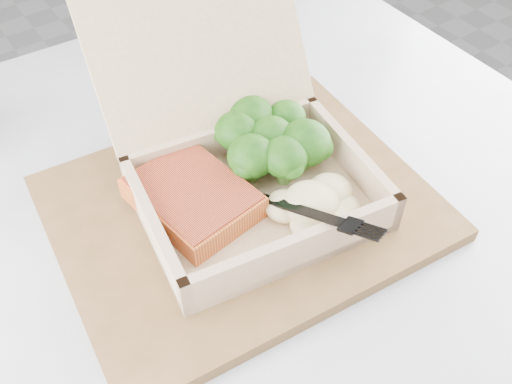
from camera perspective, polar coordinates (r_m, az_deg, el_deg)
floor at (r=1.43m, az=3.70°, el=-9.72°), size 4.00×4.00×0.00m
cafe_table at (r=0.76m, az=-0.48°, el=-11.04°), size 0.85×0.85×0.74m
serving_tray at (r=0.60m, az=-1.46°, el=-1.59°), size 0.40×0.33×0.02m
takeout_container at (r=0.58m, az=-1.90°, el=4.62°), size 0.26×0.30×0.19m
salmon_fillet at (r=0.57m, az=-6.35°, el=-0.56°), size 0.11×0.13×0.03m
broccoli_pile at (r=0.61m, az=1.50°, el=4.97°), size 0.13×0.13×0.05m
mashed_potatoes at (r=0.56m, az=5.54°, el=-1.08°), size 0.09×0.08×0.03m
plastic_fork at (r=0.54m, az=2.81°, el=-0.83°), size 0.05×0.14×0.03m
receipt at (r=0.73m, az=-7.19°, el=8.30°), size 0.08×0.15×0.00m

